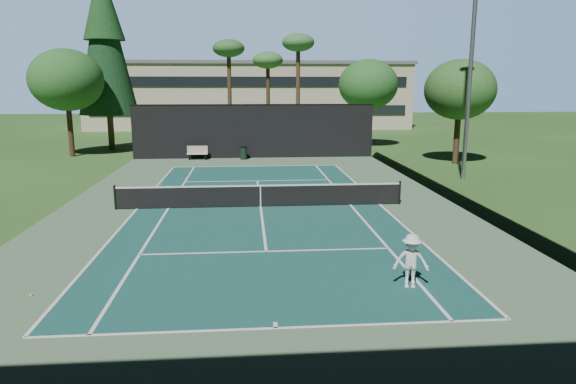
# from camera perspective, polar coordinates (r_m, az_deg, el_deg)

# --- Properties ---
(ground) EXTENTS (160.00, 160.00, 0.00)m
(ground) POSITION_cam_1_polar(r_m,az_deg,el_deg) (23.22, -3.06, -1.67)
(ground) COLOR #2B5720
(ground) RESTS_ON ground
(apron_slab) EXTENTS (18.00, 32.00, 0.01)m
(apron_slab) POSITION_cam_1_polar(r_m,az_deg,el_deg) (23.22, -3.06, -1.66)
(apron_slab) COLOR #517351
(apron_slab) RESTS_ON ground
(court_surface) EXTENTS (10.97, 23.77, 0.01)m
(court_surface) POSITION_cam_1_polar(r_m,az_deg,el_deg) (23.22, -3.06, -1.65)
(court_surface) COLOR #184F48
(court_surface) RESTS_ON ground
(court_lines) EXTENTS (11.07, 23.87, 0.01)m
(court_lines) POSITION_cam_1_polar(r_m,az_deg,el_deg) (23.22, -3.06, -1.63)
(court_lines) COLOR white
(court_lines) RESTS_ON ground
(tennis_net) EXTENTS (12.90, 0.10, 1.10)m
(tennis_net) POSITION_cam_1_polar(r_m,az_deg,el_deg) (23.10, -3.08, -0.33)
(tennis_net) COLOR black
(tennis_net) RESTS_ON ground
(fence) EXTENTS (18.04, 32.05, 4.03)m
(fence) POSITION_cam_1_polar(r_m,az_deg,el_deg) (22.90, -3.12, 3.26)
(fence) COLOR black
(fence) RESTS_ON ground
(player) EXTENTS (1.06, 0.75, 1.50)m
(player) POSITION_cam_1_polar(r_m,az_deg,el_deg) (14.35, 13.52, -7.46)
(player) COLOR white
(player) RESTS_ON ground
(tennis_ball_a) EXTENTS (0.08, 0.08, 0.08)m
(tennis_ball_a) POSITION_cam_1_polar(r_m,az_deg,el_deg) (15.17, -26.66, -10.22)
(tennis_ball_a) COLOR #D7E634
(tennis_ball_a) RESTS_ON ground
(tennis_ball_b) EXTENTS (0.07, 0.07, 0.07)m
(tennis_ball_b) POSITION_cam_1_polar(r_m,az_deg,el_deg) (24.26, -6.26, -1.06)
(tennis_ball_b) COLOR #CEDB31
(tennis_ball_b) RESTS_ON ground
(tennis_ball_c) EXTENTS (0.08, 0.08, 0.08)m
(tennis_ball_c) POSITION_cam_1_polar(r_m,az_deg,el_deg) (25.61, -5.23, -0.35)
(tennis_ball_c) COLOR #B2D330
(tennis_ball_c) RESTS_ON ground
(tennis_ball_d) EXTENTS (0.06, 0.06, 0.06)m
(tennis_ball_d) POSITION_cam_1_polar(r_m,az_deg,el_deg) (29.13, -13.96, 0.82)
(tennis_ball_d) COLOR #D1DC32
(tennis_ball_d) RESTS_ON ground
(park_bench) EXTENTS (1.50, 0.45, 1.02)m
(park_bench) POSITION_cam_1_polar(r_m,az_deg,el_deg) (38.44, -10.04, 4.36)
(park_bench) COLOR beige
(park_bench) RESTS_ON ground
(trash_bin) EXTENTS (0.56, 0.56, 0.95)m
(trash_bin) POSITION_cam_1_polar(r_m,az_deg,el_deg) (38.16, -4.96, 4.33)
(trash_bin) COLOR black
(trash_bin) RESTS_ON ground
(pine_tree) EXTENTS (4.80, 4.80, 15.00)m
(pine_tree) POSITION_cam_1_polar(r_m,az_deg,el_deg) (46.20, -19.76, 16.28)
(pine_tree) COLOR #4F3821
(pine_tree) RESTS_ON ground
(palm_a) EXTENTS (2.80, 2.80, 9.32)m
(palm_a) POSITION_cam_1_polar(r_m,az_deg,el_deg) (46.68, -6.61, 15.14)
(palm_a) COLOR #44311D
(palm_a) RESTS_ON ground
(palm_b) EXTENTS (2.80, 2.80, 8.42)m
(palm_b) POSITION_cam_1_polar(r_m,az_deg,el_deg) (48.66, -2.26, 14.09)
(palm_b) COLOR #412B1B
(palm_b) RESTS_ON ground
(palm_c) EXTENTS (2.80, 2.80, 9.77)m
(palm_c) POSITION_cam_1_polar(r_m,az_deg,el_deg) (45.92, 1.14, 15.79)
(palm_c) COLOR #4A351F
(palm_c) RESTS_ON ground
(decid_tree_a) EXTENTS (5.12, 5.12, 7.62)m
(decid_tree_a) POSITION_cam_1_polar(r_m,az_deg,el_deg) (45.82, 8.89, 11.68)
(decid_tree_a) COLOR #4A331F
(decid_tree_a) RESTS_ON ground
(decid_tree_b) EXTENTS (4.80, 4.80, 7.14)m
(decid_tree_b) POSITION_cam_1_polar(r_m,az_deg,el_deg) (37.53, 18.56, 10.70)
(decid_tree_b) COLOR #46321E
(decid_tree_b) RESTS_ON ground
(decid_tree_c) EXTENTS (5.44, 5.44, 8.09)m
(decid_tree_c) POSITION_cam_1_polar(r_m,az_deg,el_deg) (42.73, -23.42, 11.33)
(decid_tree_c) COLOR #442B1D
(decid_tree_c) RESTS_ON ground
(campus_building) EXTENTS (40.50, 12.50, 8.30)m
(campus_building) POSITION_cam_1_polar(r_m,az_deg,el_deg) (68.57, -4.24, 10.76)
(campus_building) COLOR #C0AD95
(campus_building) RESTS_ON ground
(light_pole) EXTENTS (0.90, 0.25, 12.22)m
(light_pole) POSITION_cam_1_polar(r_m,az_deg,el_deg) (31.25, 19.64, 13.07)
(light_pole) COLOR gray
(light_pole) RESTS_ON ground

